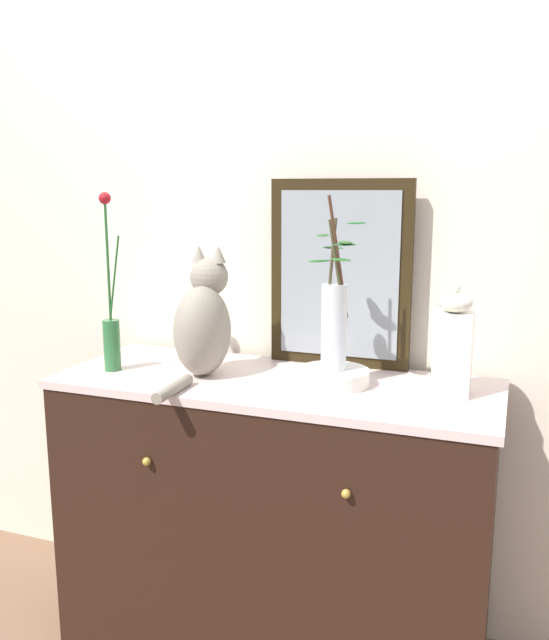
% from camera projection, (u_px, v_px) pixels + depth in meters
% --- Properties ---
extents(wall_back, '(4.40, 0.08, 2.60)m').
position_uv_depth(wall_back, '(309.00, 235.00, 2.17)').
color(wall_back, silver).
rests_on(wall_back, ground_plane).
extents(sideboard, '(1.30, 0.52, 0.89)m').
position_uv_depth(sideboard, '(274.00, 519.00, 2.04)').
color(sideboard, black).
rests_on(sideboard, ground_plane).
extents(mirror_leaning, '(0.45, 0.03, 0.58)m').
position_uv_depth(mirror_leaning, '(340.00, 274.00, 2.06)').
color(mirror_leaning, black).
rests_on(mirror_leaning, sideboard).
extents(cat_sitting, '(0.17, 0.42, 0.39)m').
position_uv_depth(cat_sitting, '(203.00, 323.00, 1.98)').
color(cat_sitting, gray).
rests_on(cat_sitting, sideboard).
extents(vase_slim_green, '(0.07, 0.05, 0.54)m').
position_uv_depth(vase_slim_green, '(111.00, 327.00, 2.03)').
color(vase_slim_green, '#2D6A38').
rests_on(vase_slim_green, sideboard).
extents(bowl_porcelain, '(0.21, 0.21, 0.05)m').
position_uv_depth(bowl_porcelain, '(333.00, 377.00, 1.90)').
color(bowl_porcelain, white).
rests_on(bowl_porcelain, sideboard).
extents(vase_glass_clear, '(0.18, 0.15, 0.49)m').
position_uv_depth(vase_glass_clear, '(334.00, 319.00, 1.86)').
color(vase_glass_clear, silver).
rests_on(vase_glass_clear, bowl_porcelain).
extents(jar_lidded_porcelain, '(0.10, 0.10, 0.31)m').
position_uv_depth(jar_lidded_porcelain, '(453.00, 345.00, 1.79)').
color(jar_lidded_porcelain, silver).
rests_on(jar_lidded_porcelain, sideboard).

